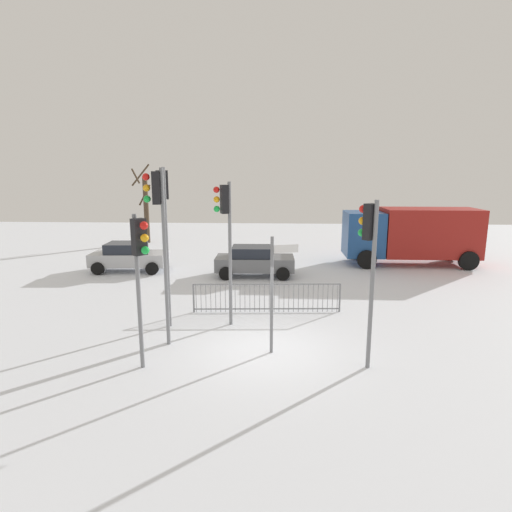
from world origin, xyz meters
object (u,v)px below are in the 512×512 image
(traffic_light_foreground_right, at_px, (140,258))
(bare_tree_left, at_px, (146,207))
(car_silver_mid, at_px, (129,256))
(traffic_light_mid_left, at_px, (164,212))
(traffic_light_mid_right, at_px, (370,246))
(direction_sign_post, at_px, (274,289))
(traffic_light_rear_left, at_px, (225,222))
(traffic_light_foreground_left, at_px, (158,218))
(delivery_truck, at_px, (412,233))
(car_grey_trailing, at_px, (254,261))

(traffic_light_foreground_right, xyz_separation_m, bare_tree_left, (-6.00, 19.50, -0.35))
(car_silver_mid, distance_m, bare_tree_left, 9.14)
(traffic_light_mid_left, xyz_separation_m, bare_tree_left, (-5.78, 16.33, -1.17))
(traffic_light_mid_right, xyz_separation_m, traffic_light_mid_left, (-5.91, 2.70, 0.58))
(direction_sign_post, bearing_deg, traffic_light_rear_left, 110.38)
(traffic_light_foreground_left, bearing_deg, car_silver_mid, 9.69)
(traffic_light_rear_left, xyz_separation_m, traffic_light_foreground_left, (-1.67, -1.71, 0.29))
(traffic_light_foreground_left, relative_size, delivery_truck, 0.73)
(traffic_light_mid_right, distance_m, bare_tree_left, 22.34)
(direction_sign_post, xyz_separation_m, car_silver_mid, (-7.53, 9.55, -1.09))
(car_grey_trailing, relative_size, car_silver_mid, 0.99)
(traffic_light_mid_left, distance_m, bare_tree_left, 17.36)
(traffic_light_mid_left, bearing_deg, car_grey_trailing, 34.10)
(traffic_light_mid_right, distance_m, traffic_light_mid_left, 6.53)
(traffic_light_foreground_left, xyz_separation_m, car_silver_mid, (-4.28, 9.16, -2.99))
(traffic_light_foreground_left, distance_m, car_silver_mid, 10.54)
(bare_tree_left, bearing_deg, car_silver_mid, -78.56)
(traffic_light_rear_left, xyz_separation_m, bare_tree_left, (-7.73, 16.22, -0.86))
(traffic_light_foreground_left, xyz_separation_m, bare_tree_left, (-6.06, 17.94, -1.15))
(traffic_light_mid_left, bearing_deg, bare_tree_left, 73.89)
(traffic_light_mid_left, height_order, bare_tree_left, bare_tree_left)
(traffic_light_rear_left, bearing_deg, traffic_light_foreground_right, 132.26)
(traffic_light_foreground_right, xyz_separation_m, traffic_light_mid_left, (-0.22, 3.17, 0.82))
(traffic_light_foreground_left, bearing_deg, bare_tree_left, 3.29)
(car_grey_trailing, height_order, bare_tree_left, bare_tree_left)
(traffic_light_mid_right, relative_size, car_silver_mid, 1.12)
(direction_sign_post, distance_m, bare_tree_left, 20.57)
(car_grey_trailing, relative_size, delivery_truck, 0.54)
(car_silver_mid, distance_m, delivery_truck, 15.20)
(direction_sign_post, distance_m, car_silver_mid, 12.21)
(car_grey_trailing, distance_m, car_silver_mid, 6.56)
(direction_sign_post, xyz_separation_m, bare_tree_left, (-9.30, 18.33, 0.75))
(car_silver_mid, bearing_deg, car_grey_trailing, -9.65)
(traffic_light_mid_left, relative_size, delivery_truck, 0.73)
(traffic_light_foreground_right, relative_size, car_silver_mid, 1.04)
(traffic_light_foreground_right, height_order, bare_tree_left, bare_tree_left)
(traffic_light_foreground_left, xyz_separation_m, direction_sign_post, (3.24, -0.39, -1.90))
(traffic_light_foreground_right, relative_size, traffic_light_rear_left, 0.85)
(traffic_light_foreground_right, bearing_deg, car_silver_mid, -118.31)
(traffic_light_mid_left, bearing_deg, car_silver_mid, 82.31)
(car_silver_mid, relative_size, bare_tree_left, 0.69)
(traffic_light_foreground_right, bearing_deg, direction_sign_post, 149.80)
(traffic_light_mid_right, distance_m, traffic_light_rear_left, 4.86)
(direction_sign_post, xyz_separation_m, car_grey_trailing, (-1.01, 8.79, -1.09))
(direction_sign_post, bearing_deg, traffic_light_mid_right, -32.77)
(direction_sign_post, relative_size, car_silver_mid, 0.86)
(car_grey_trailing, bearing_deg, car_silver_mid, 172.34)
(car_grey_trailing, xyz_separation_m, car_silver_mid, (-6.52, 0.76, 0.00))
(car_silver_mid, bearing_deg, traffic_light_foreground_right, -71.53)
(traffic_light_foreground_right, height_order, traffic_light_mid_left, traffic_light_mid_left)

